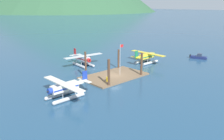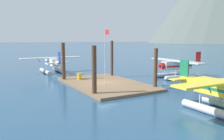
% 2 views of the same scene
% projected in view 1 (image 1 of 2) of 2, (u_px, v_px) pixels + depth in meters
% --- Properties ---
extents(ground_plane, '(1200.00, 1200.00, 0.00)m').
position_uv_depth(ground_plane, '(114.00, 77.00, 49.62)').
color(ground_plane, navy).
extents(dock_platform, '(13.69, 8.29, 0.30)m').
position_uv_depth(dock_platform, '(114.00, 76.00, 49.58)').
color(dock_platform, brown).
rests_on(dock_platform, ground).
extents(piling_near_left, '(0.49, 0.49, 5.30)m').
position_uv_depth(piling_near_left, '(109.00, 73.00, 42.93)').
color(piling_near_left, '#4C3323').
rests_on(piling_near_left, ground).
extents(piling_near_right, '(0.48, 0.48, 5.13)m').
position_uv_depth(piling_near_right, '(141.00, 65.00, 49.33)').
color(piling_near_right, '#4C3323').
rests_on(piling_near_right, ground).
extents(piling_far_left, '(0.42, 0.42, 5.57)m').
position_uv_depth(piling_far_left, '(86.00, 65.00, 48.32)').
color(piling_far_left, '#4C3323').
rests_on(piling_far_left, ground).
extents(piling_far_right, '(0.44, 0.44, 4.73)m').
position_uv_depth(piling_far_right, '(119.00, 59.00, 55.02)').
color(piling_far_right, '#4C3323').
rests_on(piling_far_right, ground).
extents(flagpole, '(0.95, 0.10, 6.72)m').
position_uv_depth(flagpole, '(120.00, 56.00, 48.78)').
color(flagpole, silver).
rests_on(flagpole, dock_platform).
extents(fuel_drum, '(0.62, 0.62, 0.88)m').
position_uv_depth(fuel_drum, '(108.00, 79.00, 45.56)').
color(fuel_drum, gold).
rests_on(fuel_drum, dock_platform).
extents(mooring_buoy, '(0.85, 0.85, 0.85)m').
position_uv_depth(mooring_buoy, '(142.00, 59.00, 63.96)').
color(mooring_buoy, orange).
rests_on(mooring_buoy, ground).
extents(seaplane_cream_port_aft, '(7.98, 10.41, 3.84)m').
position_uv_depth(seaplane_cream_port_aft, '(65.00, 89.00, 37.86)').
color(seaplane_cream_port_aft, '#B7BABF').
rests_on(seaplane_cream_port_aft, ground).
extents(seaplane_silver_bow_centre, '(10.49, 7.96, 3.84)m').
position_uv_depth(seaplane_silver_bow_centre, '(83.00, 60.00, 57.86)').
color(seaplane_silver_bow_centre, '#B7BABF').
rests_on(seaplane_silver_bow_centre, ground).
extents(seaplane_yellow_stbd_fwd, '(7.98, 10.42, 3.84)m').
position_uv_depth(seaplane_yellow_stbd_fwd, '(147.00, 57.00, 60.61)').
color(seaplane_yellow_stbd_fwd, '#B7BABF').
rests_on(seaplane_yellow_stbd_fwd, ground).
extents(boat_navy_open_se, '(2.75, 4.71, 1.50)m').
position_uv_depth(boat_navy_open_se, '(199.00, 57.00, 65.76)').
color(boat_navy_open_se, navy).
rests_on(boat_navy_open_se, ground).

